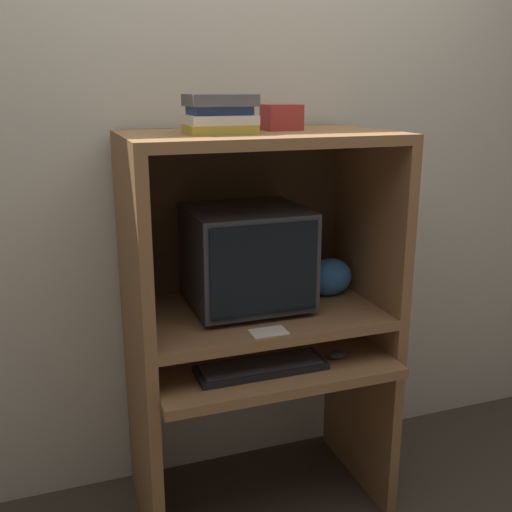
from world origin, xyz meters
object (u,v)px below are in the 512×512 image
(crt_monitor, at_px, (247,257))
(snack_bag, at_px, (330,277))
(mouse, at_px, (337,355))
(book_stack, at_px, (220,114))
(keyboard, at_px, (261,367))
(storage_box, at_px, (282,117))

(crt_monitor, xyz_separation_m, snack_bag, (0.35, 0.02, -0.12))
(mouse, xyz_separation_m, book_stack, (-0.38, 0.16, 0.84))
(book_stack, bearing_deg, mouse, -23.14)
(crt_monitor, xyz_separation_m, keyboard, (-0.03, -0.23, -0.33))
(book_stack, bearing_deg, storage_box, 17.59)
(keyboard, bearing_deg, crt_monitor, 83.55)
(keyboard, relative_size, snack_bag, 2.53)
(crt_monitor, height_order, snack_bag, crt_monitor)
(keyboard, relative_size, book_stack, 2.03)
(book_stack, height_order, storage_box, book_stack)
(keyboard, xyz_separation_m, snack_bag, (0.37, 0.24, 0.21))
(snack_bag, xyz_separation_m, book_stack, (-0.46, -0.09, 0.63))
(mouse, bearing_deg, crt_monitor, 138.83)
(crt_monitor, bearing_deg, snack_bag, 2.90)
(storage_box, bearing_deg, snack_bag, 1.99)
(crt_monitor, xyz_separation_m, storage_box, (0.14, 0.01, 0.49))
(snack_bag, distance_m, book_stack, 0.79)
(mouse, height_order, storage_box, storage_box)
(keyboard, xyz_separation_m, book_stack, (-0.09, 0.16, 0.85))
(crt_monitor, distance_m, storage_box, 0.51)
(keyboard, bearing_deg, storage_box, 55.86)
(mouse, bearing_deg, snack_bag, 70.88)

